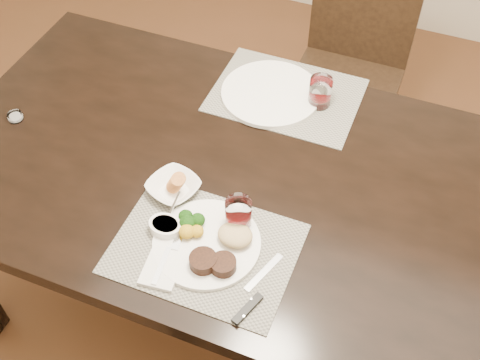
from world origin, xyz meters
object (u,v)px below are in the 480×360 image
at_px(steak_knife, 252,300).
at_px(cracker_bowl, 174,187).
at_px(chair_far, 352,60).
at_px(far_plate, 271,93).
at_px(wine_glass_near, 238,216).
at_px(dinner_plate, 211,244).

distance_m(steak_knife, cracker_bowl, 0.40).
distance_m(chair_far, far_plate, 0.66).
relative_size(chair_far, steak_knife, 3.99).
distance_m(cracker_bowl, wine_glass_near, 0.21).
height_order(wine_glass_near, far_plate, wine_glass_near).
distance_m(dinner_plate, far_plate, 0.61).
bearing_deg(steak_knife, dinner_plate, 164.24).
bearing_deg(cracker_bowl, steak_knife, -36.50).
bearing_deg(wine_glass_near, cracker_bowl, 168.59).
bearing_deg(dinner_plate, steak_knife, -19.73).
height_order(steak_knife, far_plate, far_plate).
bearing_deg(steak_knife, cracker_bowl, 162.54).
height_order(cracker_bowl, wine_glass_near, wine_glass_near).
distance_m(steak_knife, far_plate, 0.74).
height_order(chair_far, cracker_bowl, chair_far).
height_order(cracker_bowl, far_plate, cracker_bowl).
bearing_deg(dinner_plate, far_plate, 110.48).
xyz_separation_m(chair_far, cracker_bowl, (-0.26, -1.06, 0.27)).
relative_size(chair_far, wine_glass_near, 9.49).
bearing_deg(wine_glass_near, far_plate, 100.64).
relative_size(wine_glass_near, far_plate, 0.30).
height_order(steak_knife, cracker_bowl, cracker_bowl).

